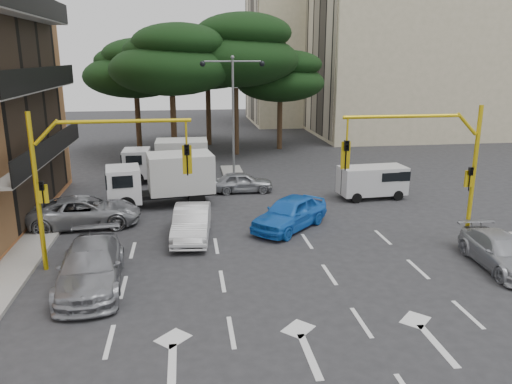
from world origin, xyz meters
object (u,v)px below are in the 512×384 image
van_white (372,182)px  box_truck_b (167,161)px  street_lamp_center (233,95)px  car_silver_cross_a (85,212)px  car_blue_compact (290,213)px  car_silver_cross_b (242,182)px  car_white_hatch (192,223)px  signal_mast_left (86,169)px  car_silver_wagon (91,267)px  signal_mast_right (434,158)px  box_truck_a (162,180)px  car_silver_parked (501,252)px

van_white → box_truck_b: size_ratio=0.69×
street_lamp_center → car_silver_cross_a: street_lamp_center is taller
car_blue_compact → car_silver_cross_b: (-1.48, 6.82, -0.15)m
car_blue_compact → car_silver_cross_a: (-9.59, 1.72, -0.05)m
car_silver_cross_a → car_silver_cross_b: (8.12, 5.10, -0.10)m
car_white_hatch → signal_mast_left: bearing=-140.1°
car_silver_wagon → box_truck_b: (2.20, 15.30, 0.58)m
car_white_hatch → street_lamp_center: bearing=80.4°
signal_mast_right → signal_mast_left: size_ratio=1.00×
car_silver_cross_b → box_truck_a: 5.13m
car_silver_cross_b → box_truck_a: bearing=115.4°
van_white → box_truck_a: size_ratio=0.66×
signal_mast_left → car_silver_cross_b: (6.92, 10.11, -3.27)m
car_white_hatch → car_silver_cross_a: car_white_hatch is taller
car_silver_cross_a → car_silver_parked: size_ratio=1.18×
car_silver_wagon → car_silver_parked: size_ratio=1.19×
signal_mast_right → van_white: 8.34m
car_silver_cross_b → van_white: 7.57m
car_silver_wagon → car_silver_parked: car_silver_wagon is taller
signal_mast_right → car_silver_wagon: bearing=-172.4°
car_silver_cross_a → car_silver_wagon: bearing=-172.8°
car_silver_cross_a → signal_mast_left: bearing=-171.1°
signal_mast_left → box_truck_b: (2.42, 13.51, -2.54)m
street_lamp_center → car_white_hatch: 12.67m
car_silver_cross_a → car_silver_parked: (16.70, -7.26, -0.08)m
van_white → car_white_hatch: bearing=-67.4°
box_truck_a → car_blue_compact: bearing=-135.7°
signal_mast_right → car_silver_cross_b: signal_mast_right is taller
signal_mast_right → car_silver_wagon: size_ratio=1.15×
signal_mast_right → van_white: size_ratio=1.60×
signal_mast_right → box_truck_b: size_ratio=1.10×
car_white_hatch → car_silver_wagon: bearing=-123.9°
signal_mast_right → car_silver_cross_b: bearing=123.5°
van_white → signal_mast_right: bearing=-7.7°
street_lamp_center → car_white_hatch: (-3.00, -11.37, -4.71)m
car_silver_cross_a → box_truck_a: size_ratio=0.91×
van_white → box_truck_a: (-11.82, 0.22, 0.47)m
car_silver_wagon → car_silver_cross_b: (6.71, 11.90, -0.14)m
car_white_hatch → car_silver_cross_b: (3.12, 7.47, -0.11)m
box_truck_b → car_silver_cross_b: bearing=-126.3°
signal_mast_right → car_silver_parked: 4.38m
car_silver_cross_a → car_silver_parked: car_silver_cross_a is taller
signal_mast_right → car_white_hatch: 10.63m
street_lamp_center → car_blue_compact: size_ratio=1.72×
car_silver_parked → box_truck_a: box_truck_a is taller
signal_mast_right → box_truck_b: (-11.19, 13.51, -2.54)m
box_truck_b → car_blue_compact: bearing=-148.9°
box_truck_a → box_truck_b: size_ratio=1.05×
car_white_hatch → car_silver_cross_b: size_ratio=1.21×
street_lamp_center → box_truck_b: 6.02m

